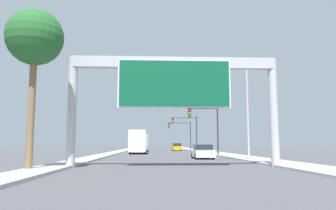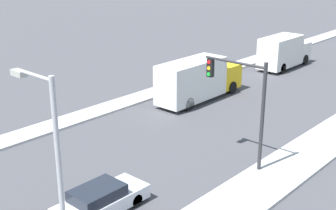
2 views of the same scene
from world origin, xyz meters
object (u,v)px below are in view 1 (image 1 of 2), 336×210
object	(u,v)px
car_near_right	(202,152)
palm_tree_foreground	(35,39)
traffic_light_mid_block	(188,127)
truck_box_secondary	(138,142)
traffic_light_near_intersection	(208,122)
truck_box_primary	(142,143)
traffic_light_far_intersection	(183,131)
sign_gantry	(174,84)
street_lamp_right	(244,105)
car_far_center	(177,147)

from	to	relation	value
car_near_right	palm_tree_foreground	distance (m)	19.38
traffic_light_mid_block	palm_tree_foreground	xyz separation A→B (m)	(-13.21, -42.64, 2.84)
truck_box_secondary	traffic_light_near_intersection	bearing A→B (deg)	-39.54
truck_box_primary	traffic_light_mid_block	xyz separation A→B (m)	(8.72, -1.20, 2.80)
traffic_light_mid_block	traffic_light_far_intersection	distance (m)	10.00
traffic_light_near_intersection	traffic_light_far_intersection	bearing A→B (deg)	90.83
sign_gantry	truck_box_secondary	size ratio (longest dim) A/B	1.57
truck_box_primary	truck_box_secondary	xyz separation A→B (m)	(0.00, -13.75, 0.05)
street_lamp_right	traffic_light_mid_block	bearing A→B (deg)	92.38
car_far_center	traffic_light_mid_block	bearing A→B (deg)	-74.50
truck_box_secondary	traffic_light_near_intersection	xyz separation A→B (m)	(9.03, -7.45, 2.43)
traffic_light_near_intersection	traffic_light_far_intersection	distance (m)	30.00
traffic_light_near_intersection	traffic_light_mid_block	bearing A→B (deg)	90.89
traffic_light_near_intersection	car_near_right	bearing A→B (deg)	-103.41
truck_box_secondary	street_lamp_right	size ratio (longest dim) A/B	1.05
traffic_light_mid_block	palm_tree_foreground	distance (m)	44.73
traffic_light_far_intersection	truck_box_primary	bearing A→B (deg)	-134.34
street_lamp_right	traffic_light_near_intersection	bearing A→B (deg)	94.69
car_far_center	traffic_light_far_intersection	distance (m)	5.41
car_near_right	street_lamp_right	size ratio (longest dim) A/B	0.57
truck_box_primary	traffic_light_near_intersection	size ratio (longest dim) A/B	1.16
truck_box_secondary	traffic_light_mid_block	distance (m)	15.52
truck_box_primary	traffic_light_mid_block	distance (m)	9.24
truck_box_primary	street_lamp_right	bearing A→B (deg)	-73.49
sign_gantry	palm_tree_foreground	xyz separation A→B (m)	(-7.99, -2.53, 2.02)
truck_box_secondary	traffic_light_mid_block	xyz separation A→B (m)	(8.72, 12.55, 2.75)
truck_box_secondary	palm_tree_foreground	bearing A→B (deg)	-98.49
car_far_center	street_lamp_right	distance (m)	39.36
truck_box_secondary	traffic_light_far_intersection	world-z (taller)	traffic_light_far_intersection
truck_box_secondary	traffic_light_near_intersection	world-z (taller)	traffic_light_near_intersection
traffic_light_near_intersection	palm_tree_foreground	world-z (taller)	palm_tree_foreground
truck_box_secondary	traffic_light_far_intersection	distance (m)	24.26
traffic_light_near_intersection	traffic_light_mid_block	world-z (taller)	traffic_light_mid_block
palm_tree_foreground	street_lamp_right	world-z (taller)	palm_tree_foreground
sign_gantry	palm_tree_foreground	distance (m)	8.62
truck_box_primary	traffic_light_near_intersection	distance (m)	23.18
truck_box_primary	sign_gantry	bearing A→B (deg)	-85.16
car_far_center	traffic_light_near_intersection	bearing A→B (deg)	-85.57
traffic_light_far_intersection	palm_tree_foreground	world-z (taller)	palm_tree_foreground
sign_gantry	truck_box_secondary	bearing A→B (deg)	97.24
car_near_right	truck_box_primary	bearing A→B (deg)	103.25
traffic_light_near_intersection	truck_box_primary	bearing A→B (deg)	113.07
truck_box_secondary	traffic_light_near_intersection	distance (m)	11.96
truck_box_primary	traffic_light_far_intersection	size ratio (longest dim) A/B	1.15
traffic_light_mid_block	palm_tree_foreground	bearing A→B (deg)	-107.21
car_far_center	traffic_light_far_intersection	bearing A→B (deg)	67.19
truck_box_primary	truck_box_secondary	distance (m)	13.75
sign_gantry	car_far_center	world-z (taller)	sign_gantry
car_near_right	palm_tree_foreground	bearing A→B (deg)	-129.13
car_far_center	traffic_light_far_intersection	xyz separation A→B (m)	(1.60, 3.80, 3.51)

